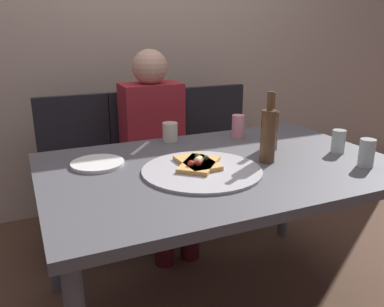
# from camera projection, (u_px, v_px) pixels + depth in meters

# --- Properties ---
(ground_plane) EXTENTS (8.00, 8.00, 0.00)m
(ground_plane) POSITION_uv_depth(u_px,v_px,m) (218.00, 304.00, 1.95)
(ground_plane) COLOR #513828
(back_wall) EXTENTS (6.00, 0.10, 2.60)m
(back_wall) POSITION_uv_depth(u_px,v_px,m) (128.00, 25.00, 2.77)
(back_wall) COLOR #BCA893
(back_wall) RESTS_ON ground_plane
(dining_table) EXTENTS (1.52, 0.99, 0.73)m
(dining_table) POSITION_uv_depth(u_px,v_px,m) (220.00, 179.00, 1.75)
(dining_table) COLOR #4C4C51
(dining_table) RESTS_ON ground_plane
(pizza_tray) EXTENTS (0.49, 0.49, 0.01)m
(pizza_tray) POSITION_uv_depth(u_px,v_px,m) (202.00, 171.00, 1.63)
(pizza_tray) COLOR #ADADB2
(pizza_tray) RESTS_ON dining_table
(pizza_slice_last) EXTENTS (0.14, 0.22, 0.05)m
(pizza_slice_last) POSITION_uv_depth(u_px,v_px,m) (197.00, 162.00, 1.68)
(pizza_slice_last) COLOR tan
(pizza_slice_last) RESTS_ON pizza_tray
(pizza_slice_extra) EXTENTS (0.24, 0.25, 0.05)m
(pizza_slice_extra) POSITION_uv_depth(u_px,v_px,m) (199.00, 164.00, 1.66)
(pizza_slice_extra) COLOR tan
(pizza_slice_extra) RESTS_ON pizza_tray
(wine_bottle) EXTENTS (0.07, 0.07, 0.31)m
(wine_bottle) POSITION_uv_depth(u_px,v_px,m) (268.00, 135.00, 1.72)
(wine_bottle) COLOR brown
(wine_bottle) RESTS_ON dining_table
(beer_bottle) EXTENTS (0.07, 0.07, 0.28)m
(beer_bottle) POSITION_uv_depth(u_px,v_px,m) (271.00, 129.00, 1.91)
(beer_bottle) COLOR brown
(beer_bottle) RESTS_ON dining_table
(tumbler_near) EXTENTS (0.08, 0.08, 0.10)m
(tumbler_near) POSITION_uv_depth(u_px,v_px,m) (170.00, 132.00, 2.05)
(tumbler_near) COLOR beige
(tumbler_near) RESTS_ON dining_table
(tumbler_far) EXTENTS (0.06, 0.06, 0.11)m
(tumbler_far) POSITION_uv_depth(u_px,v_px,m) (338.00, 141.00, 1.87)
(tumbler_far) COLOR #B7C6BC
(tumbler_far) RESTS_ON dining_table
(wine_glass) EXTENTS (0.07, 0.07, 0.12)m
(wine_glass) POSITION_uv_depth(u_px,v_px,m) (367.00, 153.00, 1.68)
(wine_glass) COLOR #B7C6BC
(wine_glass) RESTS_ON dining_table
(soda_can) EXTENTS (0.07, 0.07, 0.12)m
(soda_can) POSITION_uv_depth(u_px,v_px,m) (238.00, 126.00, 2.12)
(soda_can) COLOR pink
(soda_can) RESTS_ON dining_table
(plate_stack) EXTENTS (0.23, 0.23, 0.02)m
(plate_stack) POSITION_uv_depth(u_px,v_px,m) (98.00, 164.00, 1.71)
(plate_stack) COLOR white
(plate_stack) RESTS_ON dining_table
(table_knife) EXTENTS (0.15, 0.19, 0.01)m
(table_knife) POSITION_uv_depth(u_px,v_px,m) (140.00, 148.00, 1.94)
(table_knife) COLOR #B7B7BC
(table_knife) RESTS_ON dining_table
(chair_left) EXTENTS (0.44, 0.44, 0.90)m
(chair_left) POSITION_uv_depth(u_px,v_px,m) (79.00, 163.00, 2.39)
(chair_left) COLOR black
(chair_left) RESTS_ON ground_plane
(chair_middle) EXTENTS (0.44, 0.44, 0.90)m
(chair_middle) POSITION_uv_depth(u_px,v_px,m) (150.00, 154.00, 2.56)
(chair_middle) COLOR black
(chair_middle) RESTS_ON ground_plane
(chair_right) EXTENTS (0.44, 0.44, 0.90)m
(chair_right) POSITION_uv_depth(u_px,v_px,m) (221.00, 144.00, 2.76)
(chair_right) COLOR black
(chair_right) RESTS_ON ground_plane
(guest_in_sweater) EXTENTS (0.36, 0.56, 1.17)m
(guest_in_sweater) POSITION_uv_depth(u_px,v_px,m) (157.00, 140.00, 2.39)
(guest_in_sweater) COLOR maroon
(guest_in_sweater) RESTS_ON ground_plane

